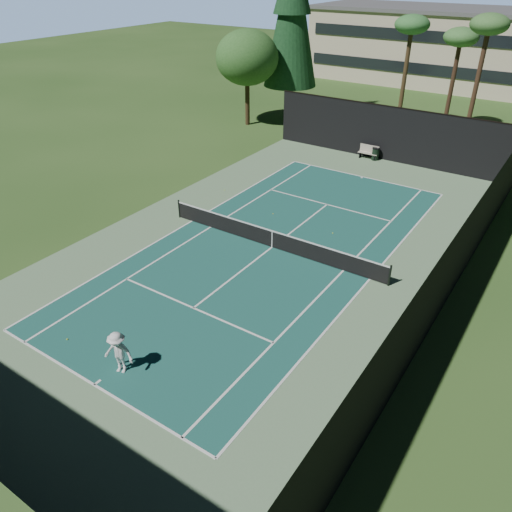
{
  "coord_description": "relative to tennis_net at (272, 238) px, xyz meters",
  "views": [
    {
      "loc": [
        11.98,
        -19.38,
        13.08
      ],
      "look_at": [
        1.0,
        -3.0,
        1.3
      ],
      "focal_mm": 35.0,
      "sensor_mm": 36.0,
      "label": 1
    }
  ],
  "objects": [
    {
      "name": "tennis_ball_b",
      "position": [
        -2.07,
        3.4,
        -0.52
      ],
      "size": [
        0.07,
        0.07,
        0.07
      ],
      "primitive_type": "sphere",
      "color": "yellow",
      "rests_on": "ground"
    },
    {
      "name": "tennis_ball_c",
      "position": [
        1.98,
        3.17,
        -0.52
      ],
      "size": [
        0.07,
        0.07,
        0.07
      ],
      "primitive_type": "sphere",
      "color": "#BCDD32",
      "rests_on": "ground"
    },
    {
      "name": "tennis_ball_a",
      "position": [
        -2.83,
        -10.82,
        -0.52
      ],
      "size": [
        0.07,
        0.07,
        0.07
      ],
      "primitive_type": "sphere",
      "color": "#C8E935",
      "rests_on": "ground"
    },
    {
      "name": "apron_slab",
      "position": [
        0.0,
        0.0,
        -0.55
      ],
      "size": [
        18.0,
        32.0,
        0.01
      ],
      "primitive_type": "cube",
      "color": "#678B61",
      "rests_on": "ground"
    },
    {
      "name": "ground",
      "position": [
        0.0,
        0.0,
        -0.56
      ],
      "size": [
        160.0,
        160.0,
        0.0
      ],
      "primitive_type": "plane",
      "color": "#2F521F",
      "rests_on": "ground"
    },
    {
      "name": "park_bench",
      "position": [
        -1.2,
        15.6,
        -0.01
      ],
      "size": [
        1.5,
        0.45,
        1.02
      ],
      "color": "beige",
      "rests_on": "ground"
    },
    {
      "name": "tennis_ball_d",
      "position": [
        -6.59,
        4.63,
        -0.53
      ],
      "size": [
        0.06,
        0.06,
        0.06
      ],
      "primitive_type": "sphere",
      "color": "#CFF537",
      "rests_on": "ground"
    },
    {
      "name": "tennis_net",
      "position": [
        0.0,
        0.0,
        0.0
      ],
      "size": [
        12.9,
        0.1,
        1.1
      ],
      "color": "black",
      "rests_on": "ground"
    },
    {
      "name": "pine_tree",
      "position": [
        -12.0,
        22.0,
        9.0
      ],
      "size": [
        4.8,
        4.8,
        15.0
      ],
      "color": "#492D1F",
      "rests_on": "ground"
    },
    {
      "name": "player",
      "position": [
        0.28,
        -10.83,
        0.33
      ],
      "size": [
        1.28,
        0.96,
        1.77
      ],
      "primitive_type": "imported",
      "rotation": [
        0.0,
        0.0,
        0.3
      ],
      "color": "white",
      "rests_on": "ground"
    },
    {
      "name": "campus_building",
      "position": [
        0.0,
        45.98,
        3.65
      ],
      "size": [
        40.5,
        12.5,
        8.3
      ],
      "color": "beige",
      "rests_on": "ground"
    },
    {
      "name": "palm_b",
      "position": [
        1.5,
        26.0,
        6.8
      ],
      "size": [
        2.8,
        2.8,
        8.42
      ],
      "color": "#40291B",
      "rests_on": "ground"
    },
    {
      "name": "fence",
      "position": [
        0.0,
        0.06,
        1.45
      ],
      "size": [
        18.04,
        32.05,
        4.03
      ],
      "color": "black",
      "rests_on": "ground"
    },
    {
      "name": "palm_a",
      "position": [
        -2.0,
        24.0,
        7.63
      ],
      "size": [
        2.8,
        2.8,
        9.32
      ],
      "color": "#48351F",
      "rests_on": "ground"
    },
    {
      "name": "palm_c",
      "position": [
        4.0,
        23.0,
        8.05
      ],
      "size": [
        2.8,
        2.8,
        9.77
      ],
      "color": "#462D1E",
      "rests_on": "ground"
    },
    {
      "name": "court_lines",
      "position": [
        0.0,
        0.0,
        -0.54
      ],
      "size": [
        11.07,
        23.87,
        0.01
      ],
      "color": "white",
      "rests_on": "ground"
    },
    {
      "name": "decid_tree_c",
      "position": [
        -14.0,
        18.0,
        5.21
      ],
      "size": [
        5.44,
        5.44,
        8.09
      ],
      "color": "#402E1B",
      "rests_on": "ground"
    },
    {
      "name": "court_surface",
      "position": [
        0.0,
        0.0,
        -0.55
      ],
      "size": [
        10.97,
        23.77,
        0.01
      ],
      "primitive_type": "cube",
      "color": "#1B564D",
      "rests_on": "ground"
    },
    {
      "name": "trash_bin",
      "position": [
        -0.65,
        15.59,
        -0.08
      ],
      "size": [
        0.56,
        0.56,
        0.95
      ],
      "color": "black",
      "rests_on": "ground"
    }
  ]
}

